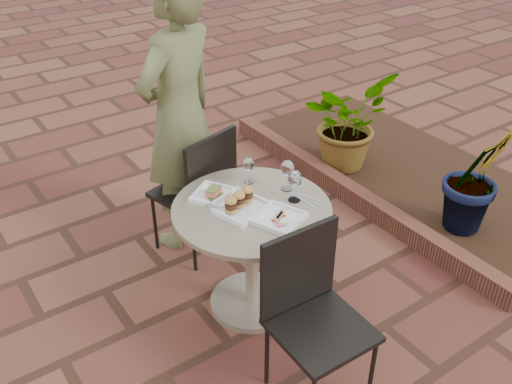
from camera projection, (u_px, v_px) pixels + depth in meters
ground at (194, 302)px, 3.59m from camera, size 60.00×60.00×0.00m
cafe_table at (252, 242)px, 3.32m from camera, size 0.90×0.90×0.73m
chair_far at (201, 184)px, 3.73m from camera, size 0.54×0.54×0.93m
chair_near at (311, 304)px, 2.79m from camera, size 0.45×0.45×0.93m
diner at (179, 116)px, 3.69m from camera, size 0.80×0.67×1.89m
plate_salmon at (214, 194)px, 3.26m from camera, size 0.30×0.30×0.06m
plate_sliders at (239, 203)px, 3.15m from camera, size 0.34×0.34×0.18m
plate_tuna at (279, 218)px, 3.07m from camera, size 0.31×0.31×0.03m
wine_glass_right at (295, 180)px, 3.17m from camera, size 0.08×0.08×0.19m
wine_glass_mid at (248, 165)px, 3.35m from camera, size 0.07×0.07×0.17m
wine_glass_far at (287, 169)px, 3.27m from camera, size 0.08×0.08×0.19m
steel_ramekin at (210, 209)px, 3.14m from camera, size 0.07×0.07×0.04m
cutlery_set at (308, 199)px, 3.25m from camera, size 0.14×0.22×0.00m
planter_curb at (350, 193)px, 4.53m from camera, size 0.12×3.00×0.15m
mulch_bed at (410, 172)px, 4.89m from camera, size 1.30×3.00×0.06m
potted_plant_a at (347, 121)px, 4.74m from camera, size 0.87×0.81×0.81m
potted_plant_b at (478, 176)px, 3.94m from camera, size 0.56×0.51×0.85m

